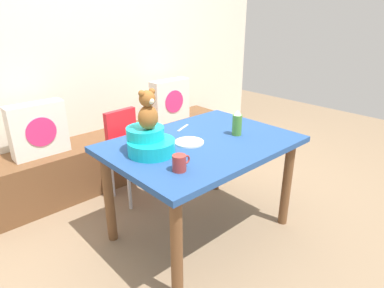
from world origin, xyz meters
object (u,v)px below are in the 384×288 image
object	(u,v)px
coffee_mug	(180,163)
dining_table	(202,155)
infant_seat_teal	(149,142)
ketchup_bottle	(237,123)
pillow_floral_left	(38,130)
pillow_floral_right	(170,100)
teddy_bear	(148,111)
dinner_plate_near	(189,142)
highchair	(131,143)

from	to	relation	value
coffee_mug	dining_table	bearing A→B (deg)	30.20
infant_seat_teal	ketchup_bottle	size ratio (longest dim) A/B	1.78
pillow_floral_left	dining_table	xyz separation A→B (m)	(0.70, -1.19, -0.04)
pillow_floral_right	teddy_bear	world-z (taller)	teddy_bear
pillow_floral_right	infant_seat_teal	bearing A→B (deg)	-133.88
pillow_floral_right	teddy_bear	bearing A→B (deg)	-133.86
pillow_floral_right	infant_seat_teal	size ratio (longest dim) A/B	1.33
dining_table	infant_seat_teal	bearing A→B (deg)	167.27
coffee_mug	pillow_floral_right	bearing A→B (deg)	52.66
dining_table	dinner_plate_near	distance (m)	0.14
dinner_plate_near	ketchup_bottle	bearing A→B (deg)	-17.26
dining_table	teddy_bear	size ratio (longest dim) A/B	5.13
dining_table	pillow_floral_left	bearing A→B (deg)	120.29
highchair	dinner_plate_near	world-z (taller)	highchair
pillow_floral_left	dinner_plate_near	distance (m)	1.31
highchair	ketchup_bottle	distance (m)	0.98
dining_table	dinner_plate_near	bearing A→B (deg)	157.52
pillow_floral_right	teddy_bear	size ratio (longest dim) A/B	1.76
highchair	coffee_mug	bearing A→B (deg)	-107.00
pillow_floral_right	ketchup_bottle	xyz separation A→B (m)	(-0.41, -1.27, 0.15)
pillow_floral_right	ketchup_bottle	distance (m)	1.34
teddy_bear	pillow_floral_right	bearing A→B (deg)	46.14
pillow_floral_left	coffee_mug	size ratio (longest dim) A/B	3.67
ketchup_bottle	dinner_plate_near	size ratio (longest dim) A/B	0.92
infant_seat_teal	ketchup_bottle	distance (m)	0.68
highchair	teddy_bear	distance (m)	0.90
teddy_bear	highchair	bearing A→B (deg)	67.63
dinner_plate_near	pillow_floral_right	bearing A→B (deg)	56.34
pillow_floral_right	infant_seat_teal	world-z (taller)	same
highchair	pillow_floral_right	bearing A→B (deg)	28.08
pillow_floral_right	highchair	world-z (taller)	pillow_floral_right
pillow_floral_left	ketchup_bottle	size ratio (longest dim) A/B	2.38
coffee_mug	dinner_plate_near	xyz separation A→B (m)	(0.32, 0.27, -0.04)
infant_seat_teal	pillow_floral_left	bearing A→B (deg)	106.00
dining_table	teddy_bear	xyz separation A→B (m)	(-0.38, 0.08, 0.38)
dinner_plate_near	coffee_mug	bearing A→B (deg)	-139.70
highchair	teddy_bear	bearing A→B (deg)	-112.37
dining_table	ketchup_bottle	xyz separation A→B (m)	(0.28, -0.08, 0.19)
pillow_floral_right	dinner_plate_near	size ratio (longest dim) A/B	2.20
coffee_mug	pillow_floral_left	bearing A→B (deg)	101.58
teddy_bear	ketchup_bottle	xyz separation A→B (m)	(0.66, -0.16, -0.19)
ketchup_bottle	coffee_mug	size ratio (longest dim) A/B	1.54
dining_table	ketchup_bottle	distance (m)	0.35
infant_seat_teal	teddy_bear	bearing A→B (deg)	-90.00
infant_seat_teal	teddy_bear	size ratio (longest dim) A/B	1.32
highchair	ketchup_bottle	xyz separation A→B (m)	(0.37, -0.85, 0.31)
infant_seat_teal	teddy_bear	distance (m)	0.21
dining_table	coffee_mug	bearing A→B (deg)	-149.80
pillow_floral_left	highchair	xyz separation A→B (m)	(0.60, -0.42, -0.16)
infant_seat_teal	dinner_plate_near	bearing A→B (deg)	-9.72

